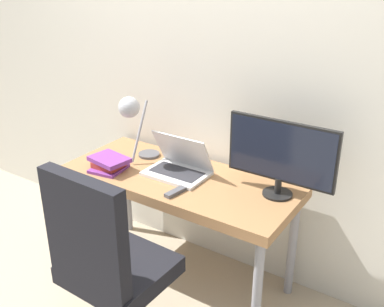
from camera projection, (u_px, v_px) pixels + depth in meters
name	position (u px, v px, depth m)	size (l,w,h in m)	color
ground_plane	(153.00, 302.00, 2.66)	(12.00, 12.00, 0.00)	tan
wall_back	(213.00, 64.00, 2.64)	(8.00, 0.05, 2.60)	beige
desk	(180.00, 187.00, 2.63)	(1.38, 0.59, 0.71)	#996B42
laptop	(179.00, 166.00, 2.61)	(0.36, 0.25, 0.24)	silver
monitor	(281.00, 154.00, 2.31)	(0.59, 0.16, 0.42)	black
desk_lamp	(132.00, 115.00, 2.64)	(0.13, 0.29, 0.43)	#4C4C51
office_chair	(106.00, 259.00, 2.10)	(0.59, 0.61, 1.05)	black
book_stack	(109.00, 163.00, 2.67)	(0.25, 0.21, 0.08)	#753384
tv_remote	(175.00, 192.00, 2.40)	(0.06, 0.14, 0.02)	#4C4C51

